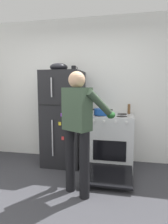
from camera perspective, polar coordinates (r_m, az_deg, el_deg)
ground at (r=2.39m, az=-9.34°, el=-28.73°), size 8.00×8.00×0.00m
kitchen_wall_back at (r=3.82m, az=0.92°, el=6.38°), size 6.00×0.10×2.70m
refrigerator at (r=3.58m, az=-5.95°, el=-1.79°), size 0.68×0.72×1.69m
stove_range at (r=3.49m, az=7.84°, el=-8.64°), size 0.76×1.23×0.93m
person_cook at (r=2.51m, az=-1.37°, el=-2.87°), size 0.69×0.76×1.60m
red_pot at (r=3.37m, az=5.24°, el=0.07°), size 0.37×0.27×0.11m
coffee_mug at (r=3.56m, az=-3.02°, el=12.61°), size 0.11×0.08×0.10m
pepper_mill at (r=3.59m, az=13.02°, el=0.88°), size 0.05×0.05×0.17m
mixing_bowl at (r=3.59m, az=-7.39°, el=12.89°), size 0.32×0.32×0.14m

